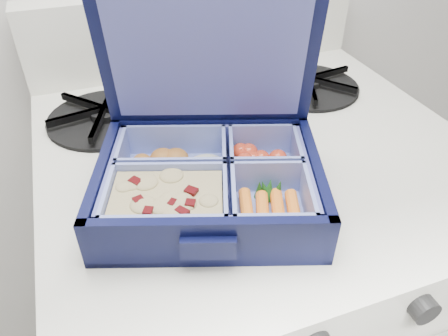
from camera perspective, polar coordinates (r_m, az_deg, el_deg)
name	(u,v)px	position (r m, az deg, el deg)	size (l,w,h in m)	color
stove	(243,318)	(0.98, 2.52, -19.02)	(0.62, 0.62, 0.92)	silver
bento_box	(209,183)	(0.52, -1.91, -1.96)	(0.26, 0.20, 0.06)	black
burner_grate	(308,81)	(0.80, 10.93, 11.06)	(0.18, 0.18, 0.03)	black
burner_grate_rear	(105,114)	(0.71, -15.25, 6.82)	(0.18, 0.18, 0.02)	black
fork	(211,129)	(0.67, -1.73, 5.14)	(0.02, 0.17, 0.01)	silver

